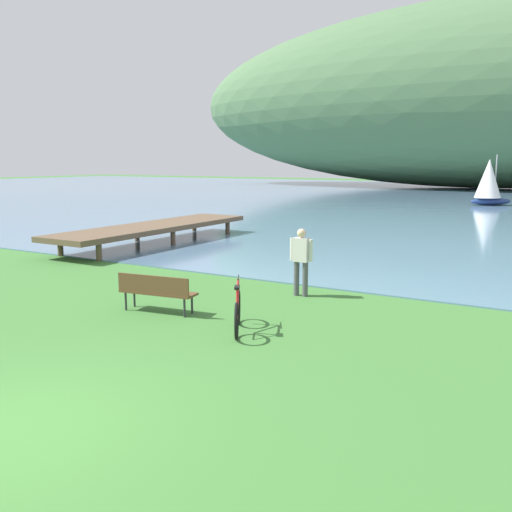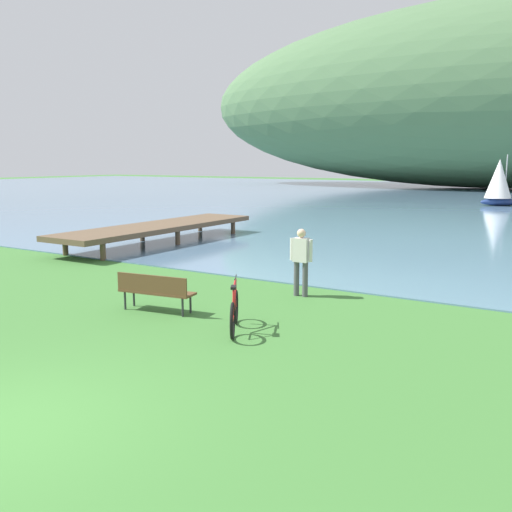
# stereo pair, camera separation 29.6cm
# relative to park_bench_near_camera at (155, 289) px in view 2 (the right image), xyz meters

# --- Properties ---
(distant_hillside) EXTENTS (80.22, 28.00, 22.81)m
(distant_hillside) POSITION_rel_park_bench_near_camera_xyz_m (-3.21, 65.69, 10.92)
(distant_hillside) COLOR #4C7047
(distant_hillside) RESTS_ON bay_water
(park_bench_near_camera) EXTENTS (1.85, 0.73, 0.88)m
(park_bench_near_camera) POSITION_rel_park_bench_near_camera_xyz_m (0.00, 0.00, 0.00)
(park_bench_near_camera) COLOR brown
(park_bench_near_camera) RESTS_ON ground
(bicycle_leaning_near_bench) EXTENTS (0.94, 1.56, 1.01)m
(bicycle_leaning_near_bench) POSITION_rel_park_bench_near_camera_xyz_m (2.30, -0.24, -0.12)
(bicycle_leaning_near_bench) COLOR black
(bicycle_leaning_near_bench) RESTS_ON ground
(person_at_shoreline) EXTENTS (0.61, 0.23, 1.71)m
(person_at_shoreline) POSITION_rel_park_bench_near_camera_xyz_m (2.10, 3.07, 0.46)
(person_at_shoreline) COLOR #4C4C51
(person_at_shoreline) RESTS_ON ground
(sailboat_nearest_to_shore) EXTENTS (3.17, 2.90, 3.83)m
(sailboat_nearest_to_shore) POSITION_rel_park_bench_near_camera_xyz_m (1.79, 36.40, 1.32)
(sailboat_nearest_to_shore) COLOR navy
(sailboat_nearest_to_shore) RESTS_ON bay_water
(pier_dock) EXTENTS (2.40, 10.00, 0.80)m
(pier_dock) POSITION_rel_park_bench_near_camera_xyz_m (-7.01, 8.11, 0.17)
(pier_dock) COLOR brown
(pier_dock) RESTS_ON ground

